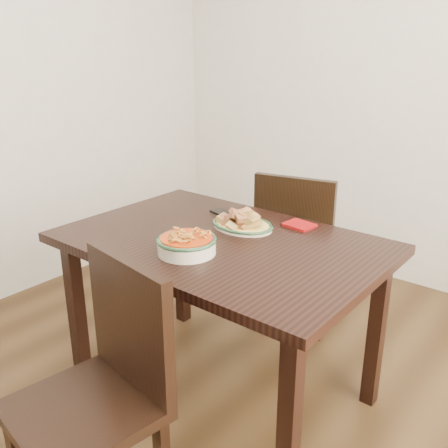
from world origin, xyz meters
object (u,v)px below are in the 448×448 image
Objects in this scene: dining_table at (221,258)px; chair_near at (105,381)px; smartphone at (223,213)px; chair_far at (298,243)px; noodle_bowl at (187,243)px; fish_plate at (243,218)px.

chair_near is at bearing -82.59° from dining_table.
chair_far is at bearing 82.99° from smartphone.
noodle_bowl is at bearing 79.03° from chair_far.
fish_plate is (-0.01, 0.16, 0.13)m from dining_table.
chair_far is 3.16× the size of fish_plate.
chair_far is 3.78× the size of noodle_bowl.
noodle_bowl is (-0.01, -0.20, 0.13)m from dining_table.
chair_near is (0.09, -0.70, -0.16)m from dining_table.
chair_far and chair_near have the same top height.
fish_plate is (0.03, -0.54, 0.30)m from chair_far.
chair_near reaches higher than fish_plate.
fish_plate is 2.20× the size of smartphone.
chair_far reaches higher than noodle_bowl.
dining_table is 1.47× the size of chair_near.
smartphone is at bearing 112.20° from noodle_bowl.
chair_far reaches higher than fish_plate.
smartphone reaches higher than dining_table.
chair_far is (-0.04, 0.71, -0.16)m from dining_table.
dining_table is at bearing -40.51° from smartphone.
chair_near is 1.03m from smartphone.
noodle_bowl is (-0.10, 0.50, 0.29)m from chair_near.
dining_table is 0.24m from noodle_bowl.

